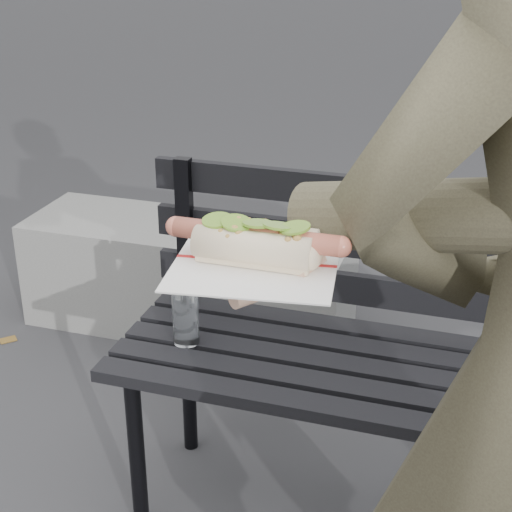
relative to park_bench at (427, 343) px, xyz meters
The scene contains 3 objects.
park_bench is the anchor object (origin of this frame).
concrete_block 1.27m from the park_bench, 139.69° to the left, with size 1.20×0.40×0.40m, color slate.
held_hotdog 0.98m from the park_bench, 87.37° to the right, with size 0.62×0.31×0.20m.
Camera 1 is at (0.17, -0.76, 1.47)m, focal length 55.00 mm.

